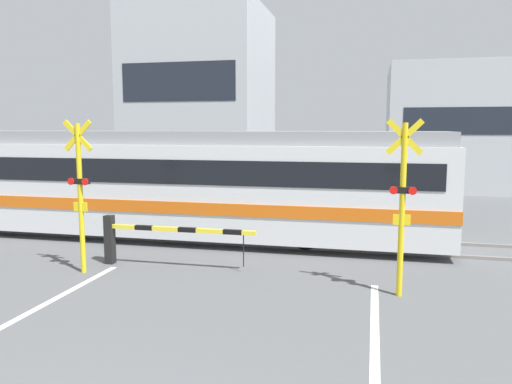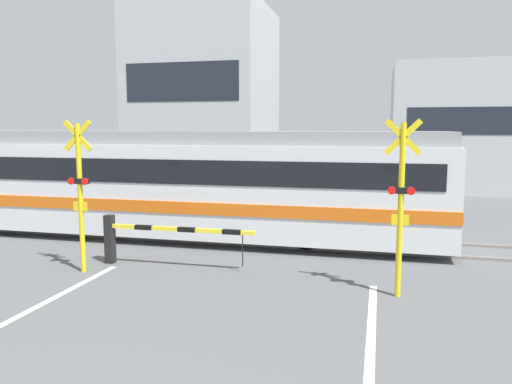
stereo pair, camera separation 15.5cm
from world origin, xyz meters
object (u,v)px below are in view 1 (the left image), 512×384
(crossing_barrier_near, at_px, (144,235))
(crossing_signal_right, at_px, (402,200))
(commuter_train, at_px, (109,179))
(crossing_signal_left, at_px, (80,189))
(crossing_barrier_far, at_px, (355,205))
(pedestrian, at_px, (272,188))

(crossing_barrier_near, xyz_separation_m, crossing_signal_right, (5.65, -0.81, 1.12))
(commuter_train, height_order, crossing_signal_right, crossing_signal_right)
(crossing_signal_right, bearing_deg, crossing_signal_left, 180.00)
(crossing_signal_left, relative_size, crossing_signal_right, 1.00)
(commuter_train, height_order, crossing_barrier_far, commuter_train)
(crossing_barrier_far, relative_size, crossing_signal_right, 1.08)
(crossing_barrier_far, xyz_separation_m, crossing_signal_right, (1.09, -6.56, 1.12))
(crossing_barrier_near, height_order, crossing_barrier_far, same)
(crossing_signal_right, distance_m, pedestrian, 9.21)
(crossing_signal_left, height_order, pedestrian, crossing_signal_left)
(commuter_train, relative_size, crossing_barrier_far, 5.37)
(crossing_signal_left, xyz_separation_m, pedestrian, (2.61, 8.19, -0.85))
(crossing_barrier_far, height_order, crossing_signal_left, crossing_signal_left)
(crossing_signal_right, xyz_separation_m, pedestrian, (-4.13, 8.19, -0.85))
(crossing_signal_left, height_order, crossing_signal_right, same)
(pedestrian, bearing_deg, crossing_signal_left, -107.66)
(crossing_signal_right, relative_size, pedestrian, 1.93)
(crossing_signal_right, bearing_deg, crossing_barrier_far, 99.40)
(crossing_barrier_far, height_order, crossing_signal_right, crossing_signal_right)
(crossing_signal_left, distance_m, crossing_signal_right, 6.74)
(crossing_signal_left, bearing_deg, crossing_barrier_far, 49.25)
(commuter_train, distance_m, crossing_barrier_near, 4.18)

